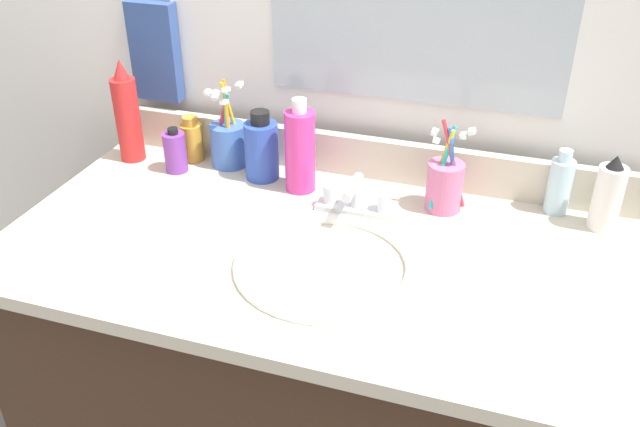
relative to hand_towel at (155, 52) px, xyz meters
The scene contains 16 objects.
vanity_cabinet 0.85m from the hand_towel, 33.40° to the right, with size 1.11×0.56×0.76m, color #382316.
countertop 0.62m from the hand_towel, 33.40° to the right, with size 1.16×0.61×0.03m, color beige.
backsplash 0.51m from the hand_towel, ahead, with size 1.16×0.02×0.09m, color beige.
back_wall 0.60m from the hand_towel, ahead, with size 2.26×0.04×1.30m, color white.
hand_towel is the anchor object (origin of this frame).
sink_basin 0.69m from the hand_towel, 35.62° to the right, with size 0.33×0.33×0.11m.
faucet 0.58m from the hand_towel, 18.96° to the right, with size 0.16×0.10×0.08m.
bottle_spray_red 0.16m from the hand_towel, 103.57° to the right, with size 0.05×0.05×0.23m.
bottle_soap_pink 0.42m from the hand_towel, 17.35° to the right, with size 0.06×0.06×0.20m.
bottle_shampoo_blue 0.34m from the hand_towel, 18.57° to the right, with size 0.07×0.07×0.15m.
bottle_cream_purple 0.24m from the hand_towel, 52.44° to the right, with size 0.05×0.05×0.10m.
bottle_gel_clear 0.91m from the hand_towel, ahead, with size 0.05×0.05×0.13m.
bottle_lotion_white 1.00m from the hand_towel, ahead, with size 0.05×0.05×0.15m.
bottle_oil_amber 0.21m from the hand_towel, 31.38° to the right, with size 0.05×0.05×0.10m.
cup_blue_plastic 0.26m from the hand_towel, 17.76° to the right, with size 0.08×0.08×0.20m.
cup_pink 0.71m from the hand_towel, ahead, with size 0.08×0.08×0.19m.
Camera 1 is at (0.34, -1.00, 1.49)m, focal length 38.60 mm.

